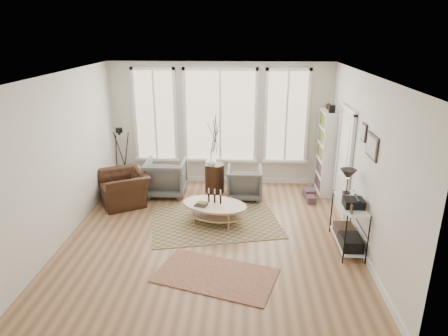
# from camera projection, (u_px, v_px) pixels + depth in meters

# --- Properties ---
(room) EXTENTS (5.50, 5.54, 2.90)m
(room) POSITION_uv_depth(u_px,v_px,m) (212.00, 161.00, 6.91)
(room) COLOR #A0744F
(room) RESTS_ON ground
(bay_window) EXTENTS (4.14, 0.12, 2.24)m
(bay_window) POSITION_uv_depth(u_px,v_px,m) (220.00, 118.00, 9.39)
(bay_window) COLOR #DBBC8C
(bay_window) RESTS_ON ground
(door) EXTENTS (0.09, 1.06, 2.22)m
(door) POSITION_uv_depth(u_px,v_px,m) (344.00, 160.00, 7.94)
(door) COLOR silver
(door) RESTS_ON ground
(bookcase) EXTENTS (0.31, 0.85, 2.06)m
(bookcase) POSITION_uv_depth(u_px,v_px,m) (326.00, 152.00, 9.02)
(bookcase) COLOR white
(bookcase) RESTS_ON ground
(low_shelf) EXTENTS (0.38, 1.08, 1.30)m
(low_shelf) POSITION_uv_depth(u_px,v_px,m) (349.00, 220.00, 6.79)
(low_shelf) COLOR white
(low_shelf) RESTS_ON ground
(wall_art) EXTENTS (0.04, 0.88, 0.44)m
(wall_art) POSITION_uv_depth(u_px,v_px,m) (370.00, 143.00, 6.36)
(wall_art) COLOR black
(wall_art) RESTS_ON ground
(rug_main) EXTENTS (2.78, 2.32, 0.01)m
(rug_main) POSITION_uv_depth(u_px,v_px,m) (215.00, 221.00, 7.88)
(rug_main) COLOR brown
(rug_main) RESTS_ON ground
(rug_runner) EXTENTS (2.01, 1.48, 0.01)m
(rug_runner) POSITION_uv_depth(u_px,v_px,m) (216.00, 275.00, 6.13)
(rug_runner) COLOR maroon
(rug_runner) RESTS_ON ground
(coffee_table) EXTENTS (1.45, 1.13, 0.59)m
(coffee_table) POSITION_uv_depth(u_px,v_px,m) (214.00, 208.00, 7.71)
(coffee_table) COLOR tan
(coffee_table) RESTS_ON ground
(armchair_left) EXTENTS (0.88, 0.91, 0.82)m
(armchair_left) POSITION_uv_depth(u_px,v_px,m) (166.00, 177.00, 9.04)
(armchair_left) COLOR #605F5C
(armchair_left) RESTS_ON ground
(armchair_right) EXTENTS (0.76, 0.78, 0.71)m
(armchair_right) POSITION_uv_depth(u_px,v_px,m) (244.00, 183.00, 8.88)
(armchair_right) COLOR #605F5C
(armchair_right) RESTS_ON ground
(side_table) EXTENTS (0.45, 0.45, 1.87)m
(side_table) POSITION_uv_depth(u_px,v_px,m) (214.00, 155.00, 9.03)
(side_table) COLOR #341C10
(side_table) RESTS_ON ground
(vase) EXTENTS (0.30, 0.30, 0.25)m
(vase) POSITION_uv_depth(u_px,v_px,m) (211.00, 161.00, 8.92)
(vase) COLOR silver
(vase) RESTS_ON side_table
(accent_chair) EXTENTS (1.39, 1.34, 0.69)m
(accent_chair) POSITION_uv_depth(u_px,v_px,m) (124.00, 188.00, 8.61)
(accent_chair) COLOR #341C10
(accent_chair) RESTS_ON ground
(tripod_camera) EXTENTS (0.52, 0.52, 1.49)m
(tripod_camera) POSITION_uv_depth(u_px,v_px,m) (122.00, 162.00, 9.22)
(tripod_camera) COLOR black
(tripod_camera) RESTS_ON ground
(book_stack_near) EXTENTS (0.27, 0.33, 0.19)m
(book_stack_near) POSITION_uv_depth(u_px,v_px,m) (309.00, 193.00, 8.98)
(book_stack_near) COLOR brown
(book_stack_near) RESTS_ON ground
(book_stack_far) EXTENTS (0.21, 0.25, 0.15)m
(book_stack_far) POSITION_uv_depth(u_px,v_px,m) (311.00, 199.00, 8.69)
(book_stack_far) COLOR brown
(book_stack_far) RESTS_ON ground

